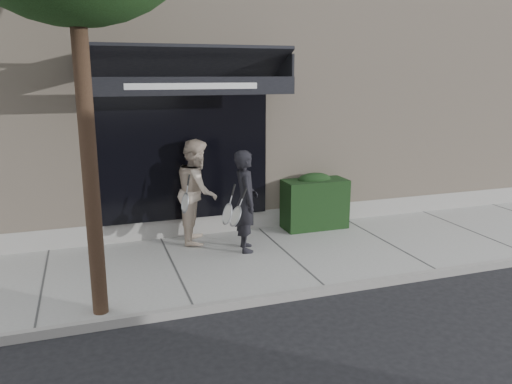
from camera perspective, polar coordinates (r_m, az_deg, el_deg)
name	(u,v)px	position (r m, az deg, el deg)	size (l,w,h in m)	color
ground	(287,259)	(8.96, 3.52, -7.64)	(80.00, 80.00, 0.00)	black
sidewalk	(287,256)	(8.94, 3.52, -7.28)	(20.00, 3.00, 0.12)	gray
curb	(326,290)	(7.63, 8.02, -11.04)	(20.00, 0.10, 0.14)	gray
building_facade	(215,93)	(13.09, -4.76, 11.26)	(14.30, 8.04, 5.64)	#BEA991
hedge	(314,202)	(10.28, 6.61, -1.09)	(1.30, 0.70, 1.14)	black
pedestrian_front	(245,201)	(8.77, -1.21, -1.05)	(0.81, 0.89, 1.81)	black
pedestrian_back	(197,191)	(9.31, -6.73, 0.11)	(0.94, 1.09, 1.93)	beige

